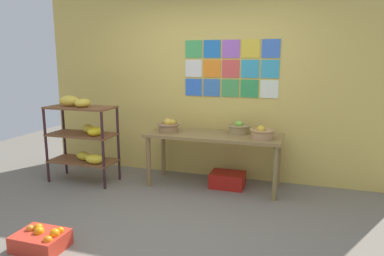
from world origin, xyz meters
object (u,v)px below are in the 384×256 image
(display_table, at_px, (214,140))
(fruit_basket_right, at_px, (262,133))
(fruit_basket_left, at_px, (169,126))
(fruit_basket_back_left, at_px, (239,128))
(produce_crate_under_table, at_px, (228,180))
(orange_crate_foreground, at_px, (41,240))
(banana_shelf_unit, at_px, (83,132))

(display_table, relative_size, fruit_basket_right, 6.04)
(fruit_basket_left, bearing_deg, fruit_basket_right, -1.92)
(fruit_basket_back_left, bearing_deg, produce_crate_under_table, -133.76)
(fruit_basket_back_left, distance_m, produce_crate_under_table, 0.72)
(display_table, bearing_deg, fruit_basket_back_left, 26.13)
(fruit_basket_back_left, bearing_deg, orange_crate_foreground, -122.20)
(display_table, bearing_deg, fruit_basket_right, -8.14)
(fruit_basket_left, bearing_deg, produce_crate_under_table, 5.60)
(banana_shelf_unit, relative_size, produce_crate_under_table, 2.67)
(fruit_basket_right, height_order, fruit_basket_back_left, fruit_basket_back_left)
(fruit_basket_right, xyz_separation_m, fruit_basket_back_left, (-0.34, 0.24, -0.01))
(orange_crate_foreground, bearing_deg, fruit_basket_back_left, 57.80)
(banana_shelf_unit, relative_size, fruit_basket_back_left, 4.04)
(fruit_basket_right, relative_size, fruit_basket_back_left, 0.99)
(banana_shelf_unit, distance_m, display_table, 1.81)
(fruit_basket_right, xyz_separation_m, fruit_basket_left, (-1.27, 0.04, 0.01))
(fruit_basket_back_left, xyz_separation_m, orange_crate_foreground, (-1.39, -2.21, -0.71))
(banana_shelf_unit, height_order, produce_crate_under_table, banana_shelf_unit)
(banana_shelf_unit, height_order, fruit_basket_left, banana_shelf_unit)
(fruit_basket_right, distance_m, fruit_basket_left, 1.27)
(banana_shelf_unit, relative_size, orange_crate_foreground, 2.69)
(banana_shelf_unit, height_order, fruit_basket_right, banana_shelf_unit)
(fruit_basket_right, height_order, fruit_basket_left, fruit_basket_left)
(banana_shelf_unit, distance_m, orange_crate_foreground, 1.93)
(orange_crate_foreground, bearing_deg, display_table, 62.25)
(display_table, relative_size, produce_crate_under_table, 3.95)
(fruit_basket_left, xyz_separation_m, orange_crate_foreground, (-0.46, -2.01, -0.72))
(fruit_basket_right, height_order, produce_crate_under_table, fruit_basket_right)
(fruit_basket_left, xyz_separation_m, fruit_basket_back_left, (0.93, 0.20, -0.01))
(fruit_basket_left, distance_m, orange_crate_foreground, 2.18)
(fruit_basket_back_left, bearing_deg, banana_shelf_unit, -165.95)
(display_table, distance_m, fruit_basket_left, 0.65)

